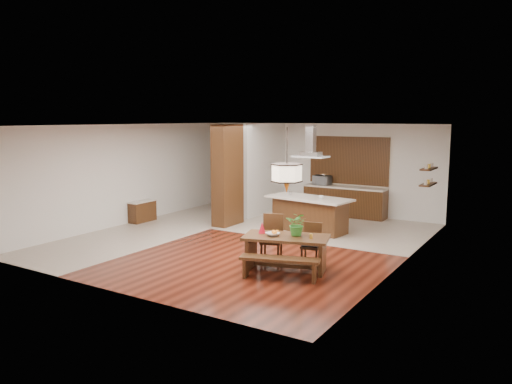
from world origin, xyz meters
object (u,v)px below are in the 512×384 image
Objects in this scene: dining_bench at (280,268)px; fruit_bowl at (273,234)px; range_hood at (311,141)px; dining_chair_left at (272,239)px; island_cup at (321,197)px; microwave at (322,180)px; dining_table at (286,245)px; hallway_console at (142,211)px; foliage_plant at (297,224)px; dining_chair_right at (311,244)px; kitchen_island at (310,214)px; pendant_lantern at (287,160)px.

dining_bench is 0.82m from fruit_bowl.
dining_chair_left is at bearing -79.69° from range_hood.
dining_bench is 4.07m from island_cup.
dining_chair_left is 5.72m from microwave.
dining_table is 15.37× the size of island_cup.
foliage_plant is (6.09, -1.81, 0.64)m from hallway_console.
microwave reaches higher than dining_chair_right.
dining_bench is at bearing -73.36° from dining_table.
kitchen_island is at bearing -90.00° from range_hood.
island_cup is at bearing -60.53° from microwave.
microwave reaches higher than hallway_console.
foliage_plant is (0.00, 0.73, 0.74)m from dining_bench.
hallway_console is 0.98× the size of range_hood.
range_hood is 1.52m from island_cup.
dining_chair_right is 0.67× the size of pendant_lantern.
microwave reaches higher than dining_table.
kitchen_island is at bearing 17.14° from hallway_console.
microwave is at bearing 100.34° from dining_chair_right.
dining_table reaches higher than dining_bench.
dining_chair_right is (0.08, 1.22, 0.22)m from dining_bench.
fruit_bowl is at bearing -76.25° from range_hood.
pendant_lantern is (5.91, -1.95, 1.93)m from hallway_console.
foliage_plant is 3.57m from kitchen_island.
range_hood reaches higher than kitchen_island.
fruit_bowl is (-0.24, -0.13, 0.22)m from dining_table.
hallway_console is 6.52m from pendant_lantern.
kitchen_island is at bearing 161.29° from island_cup.
microwave is at bearing 109.60° from foliage_plant.
dining_chair_left is (-0.56, 0.38, -0.02)m from dining_table.
dining_table is 2.15× the size of dining_chair_right.
dining_table is at bearing 106.64° from dining_bench.
range_hood is at bearing 103.75° from fruit_bowl.
fruit_bowl is 4.05m from range_hood.
dining_bench is 12.52× the size of island_cup.
foliage_plant is 0.20× the size of kitchen_island.
kitchen_island is 4.49× the size of microwave.
range_hood reaches higher than dining_chair_right.
kitchen_island is (-1.30, 3.29, -0.47)m from foliage_plant.
island_cup is (5.18, 1.35, 0.68)m from hallway_console.
dining_bench is 2.12m from pendant_lantern.
dining_chair_left is at bearing 121.75° from fruit_bowl.
dining_chair_right is at bearing 86.08° from dining_bench.
dining_bench is at bearing -71.45° from dining_chair_left.
foliage_plant is 3.92× the size of island_cup.
hallway_console is at bearing 161.73° from pendant_lantern.
fruit_bowl is at bearing -68.49° from kitchen_island.
pendant_lantern reaches higher than dining_table.
pendant_lantern is 6.31m from microwave.
dining_chair_left is 1.88× the size of microwave.
foliage_plant reaches higher than dining_table.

